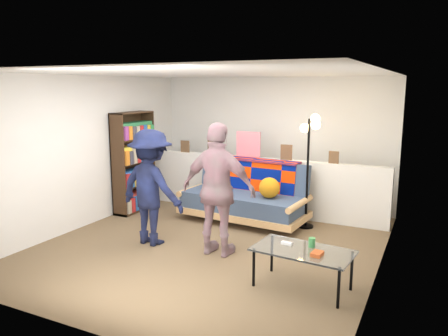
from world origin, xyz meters
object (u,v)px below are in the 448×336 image
bookshelf (134,165)px  person_right (219,190)px  floor_lamp (310,148)px  person_left (151,187)px  futon_sofa (246,196)px  coffee_table (303,252)px

bookshelf → person_right: bearing=-27.7°
floor_lamp → person_right: 1.87m
floor_lamp → person_left: 2.53m
person_left → futon_sofa: bearing=-109.0°
floor_lamp → bookshelf: bearing=-171.9°
coffee_table → person_right: size_ratio=0.63×
bookshelf → coffee_table: (3.63, -1.71, -0.41)m
bookshelf → floor_lamp: 3.15m
futon_sofa → person_left: 1.81m
floor_lamp → person_left: (-1.81, -1.70, -0.46)m
futon_sofa → floor_lamp: size_ratio=1.19×
futon_sofa → bookshelf: 2.13m
bookshelf → floor_lamp: floor_lamp is taller
floor_lamp → person_right: size_ratio=1.02×
bookshelf → person_left: 1.80m
person_left → person_right: size_ratio=0.93×
person_left → person_right: (1.05, 0.04, 0.07)m
coffee_table → person_left: 2.43m
person_left → floor_lamp: bearing=-129.2°
coffee_table → floor_lamp: floor_lamp is taller
coffee_table → floor_lamp: (-0.54, 2.15, 0.86)m
coffee_table → person_right: bearing=159.3°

